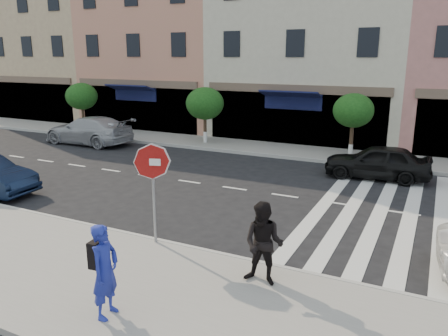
% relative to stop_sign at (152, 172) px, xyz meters
% --- Properties ---
extents(ground, '(120.00, 120.00, 0.00)m').
position_rel_stop_sign_xyz_m(ground, '(-0.35, 1.67, -2.06)').
color(ground, black).
rests_on(ground, ground).
extents(sidewalk_near, '(60.00, 4.50, 0.15)m').
position_rel_stop_sign_xyz_m(sidewalk_near, '(-0.35, -2.08, -1.99)').
color(sidewalk_near, gray).
rests_on(sidewalk_near, ground).
extents(sidewalk_far, '(60.00, 3.00, 0.15)m').
position_rel_stop_sign_xyz_m(sidewalk_far, '(-0.35, 12.67, -1.99)').
color(sidewalk_far, gray).
rests_on(sidewalk_far, ground).
extents(building_west_far, '(12.00, 9.00, 12.00)m').
position_rel_stop_sign_xyz_m(building_west_far, '(-22.35, 18.67, 3.94)').
color(building_west_far, '#CFB385').
rests_on(building_west_far, ground).
extents(building_west_mid, '(10.00, 9.00, 14.00)m').
position_rel_stop_sign_xyz_m(building_west_mid, '(-11.35, 18.67, 4.94)').
color(building_west_mid, tan).
rests_on(building_west_mid, ground).
extents(building_centre, '(11.00, 9.00, 11.00)m').
position_rel_stop_sign_xyz_m(building_centre, '(-0.85, 18.67, 3.44)').
color(building_centre, beige).
rests_on(building_centre, ground).
extents(street_tree_wa, '(2.00, 2.00, 3.05)m').
position_rel_stop_sign_xyz_m(street_tree_wa, '(-14.35, 12.47, 0.27)').
color(street_tree_wa, '#473323').
rests_on(street_tree_wa, sidewalk_far).
extents(street_tree_wb, '(2.10, 2.10, 3.06)m').
position_rel_stop_sign_xyz_m(street_tree_wb, '(-5.35, 12.47, 0.25)').
color(street_tree_wb, '#473323').
rests_on(street_tree_wb, sidewalk_far).
extents(street_tree_c, '(1.90, 1.90, 3.04)m').
position_rel_stop_sign_xyz_m(street_tree_c, '(2.65, 12.47, 0.30)').
color(street_tree_c, '#473323').
rests_on(street_tree_c, sidewalk_far).
extents(stop_sign, '(0.90, 0.31, 2.64)m').
position_rel_stop_sign_xyz_m(stop_sign, '(0.00, 0.00, 0.00)').
color(stop_sign, gray).
rests_on(stop_sign, sidewalk_near).
extents(photographer, '(0.52, 0.71, 1.82)m').
position_rel_stop_sign_xyz_m(photographer, '(1.13, -3.14, -1.00)').
color(photographer, '#202C96').
rests_on(photographer, sidewalk_near).
extents(walker, '(0.90, 0.71, 1.81)m').
position_rel_stop_sign_xyz_m(walker, '(3.30, -0.71, -1.00)').
color(walker, black).
rests_on(walker, sidewalk_near).
extents(car_far_left, '(5.42, 2.28, 1.56)m').
position_rel_stop_sign_xyz_m(car_far_left, '(-11.40, 9.76, -1.28)').
color(car_far_left, '#A5A6AB').
rests_on(car_far_left, ground).
extents(car_far_mid, '(4.25, 1.97, 1.41)m').
position_rel_stop_sign_xyz_m(car_far_mid, '(4.26, 9.52, -1.36)').
color(car_far_mid, black).
rests_on(car_far_mid, ground).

